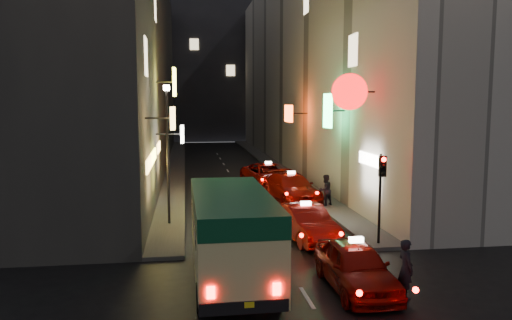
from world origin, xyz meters
name	(u,v)px	position (x,y,z in m)	size (l,w,h in m)	color
building_left	(129,61)	(-8.00, 33.99, 9.00)	(7.51, 52.00, 18.00)	#353330
building_right	(315,63)	(8.00, 34.00, 9.00)	(7.96, 52.00, 18.00)	#BCB6AC
building_far	(207,66)	(0.00, 66.00, 11.00)	(30.00, 10.00, 22.00)	#333338
sidewalk_left	(176,166)	(-4.25, 34.00, 0.07)	(1.50, 52.00, 0.15)	#4B4845
sidewalk_right	(272,164)	(4.25, 34.00, 0.07)	(1.50, 52.00, 0.15)	#4B4845
minibus	(232,227)	(-2.04, 5.53, 1.80)	(2.37, 6.62, 2.84)	beige
taxi_near	(356,262)	(1.60, 4.44, 0.84)	(2.23, 5.33, 1.86)	maroon
taxi_second	(306,220)	(1.41, 9.96, 0.84)	(2.91, 5.51, 1.84)	maroon
taxi_third	(291,185)	(2.51, 17.88, 0.91)	(3.16, 6.02, 2.00)	maroon
taxi_far	(268,174)	(1.99, 22.68, 0.91)	(3.24, 6.02, 1.99)	maroon
pedestrian_crossing	(406,265)	(2.81, 3.63, 0.98)	(0.64, 0.41, 1.96)	black
pedestrian_sidewalk	(325,188)	(3.92, 15.84, 1.08)	(0.70, 0.44, 1.86)	black
traffic_light	(382,179)	(4.00, 8.47, 2.69)	(0.26, 0.43, 3.50)	black
lamp_post	(168,145)	(-4.20, 13.00, 3.72)	(0.28, 0.28, 6.22)	black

